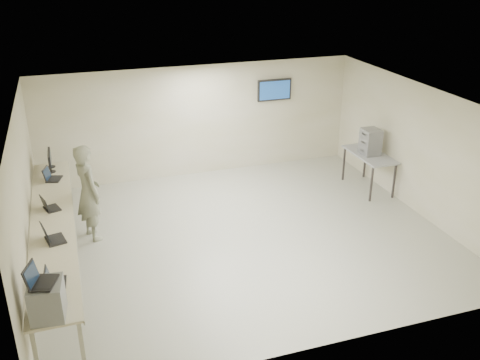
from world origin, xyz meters
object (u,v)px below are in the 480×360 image
object	(u,v)px
workbench	(54,226)
soldier	(88,193)
equipment_box	(47,300)
side_table	(370,157)

from	to	relation	value
workbench	soldier	distance (m)	1.14
soldier	workbench	bearing A→B (deg)	122.76
workbench	soldier	xyz separation A→B (m)	(0.68, 0.90, 0.16)
workbench	equipment_box	bearing A→B (deg)	-91.31
workbench	side_table	distance (m)	7.29
soldier	side_table	bearing A→B (deg)	-107.10
equipment_box	workbench	bearing A→B (deg)	94.35
workbench	soldier	world-z (taller)	soldier
workbench	soldier	bearing A→B (deg)	52.88
workbench	equipment_box	distance (m)	2.77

